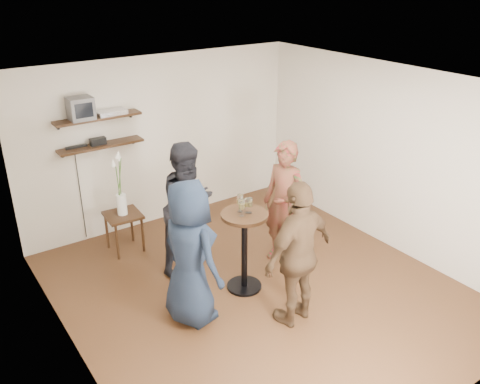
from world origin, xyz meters
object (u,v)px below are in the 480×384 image
at_px(person_dark, 189,208).
at_px(radio, 98,141).
at_px(side_table, 123,220).
at_px(person_brown, 299,254).
at_px(dvd_deck, 111,112).
at_px(person_navy, 190,253).
at_px(drinks_table, 244,241).
at_px(crt_monitor, 80,108).
at_px(person_plaid, 284,204).

bearing_deg(person_dark, radio, 91.41).
relative_size(side_table, person_brown, 0.33).
bearing_deg(side_table, dvd_deck, 70.78).
relative_size(radio, person_navy, 0.13).
height_order(drinks_table, person_brown, person_brown).
distance_m(crt_monitor, radio, 0.53).
xyz_separation_m(radio, person_navy, (0.08, -2.40, -0.66)).
height_order(side_table, person_brown, person_brown).
xyz_separation_m(crt_monitor, person_navy, (0.26, -2.40, -1.16)).
relative_size(side_table, drinks_table, 0.54).
xyz_separation_m(drinks_table, person_navy, (-0.84, -0.15, 0.19)).
relative_size(side_table, person_navy, 0.33).
xyz_separation_m(crt_monitor, person_plaid, (1.93, -2.00, -1.16)).
distance_m(crt_monitor, person_brown, 3.52).
bearing_deg(side_table, person_dark, -60.07).
xyz_separation_m(side_table, drinks_table, (0.86, -1.75, 0.20)).
bearing_deg(dvd_deck, person_plaid, -52.94).
xyz_separation_m(person_navy, person_brown, (0.97, -0.69, 0.00)).
bearing_deg(radio, person_plaid, -48.84).
bearing_deg(side_table, person_navy, -89.53).
distance_m(dvd_deck, side_table, 1.51).
height_order(dvd_deck, drinks_table, dvd_deck).
xyz_separation_m(dvd_deck, person_brown, (0.82, -3.09, -1.03)).
bearing_deg(crt_monitor, radio, 0.00).
relative_size(crt_monitor, radio, 1.45).
bearing_deg(radio, person_dark, -67.12).
bearing_deg(drinks_table, person_navy, -169.74).
relative_size(crt_monitor, person_navy, 0.19).
distance_m(radio, person_dark, 1.69).
relative_size(drinks_table, person_navy, 0.61).
xyz_separation_m(crt_monitor, dvd_deck, (0.42, 0.00, -0.12)).
distance_m(dvd_deck, drinks_table, 2.64).
height_order(person_plaid, person_navy, person_navy).
xyz_separation_m(person_plaid, person_brown, (-0.69, -1.09, 0.00)).
bearing_deg(person_dark, drinks_table, -90.00).
distance_m(drinks_table, person_dark, 0.88).
bearing_deg(crt_monitor, person_plaid, -45.97).
height_order(dvd_deck, person_navy, dvd_deck).
bearing_deg(person_navy, drinks_table, -90.00).
height_order(dvd_deck, person_plaid, dvd_deck).
bearing_deg(crt_monitor, person_dark, -61.20).
height_order(radio, person_brown, person_brown).
xyz_separation_m(drinks_table, person_plaid, (0.82, 0.25, 0.18)).
relative_size(drinks_table, person_plaid, 0.61).
xyz_separation_m(crt_monitor, drinks_table, (1.11, -2.24, -1.34)).
height_order(dvd_deck, person_dark, dvd_deck).
relative_size(crt_monitor, drinks_table, 0.30).
bearing_deg(dvd_deck, person_dark, -75.56).
height_order(crt_monitor, person_navy, crt_monitor).
distance_m(side_table, drinks_table, 1.96).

